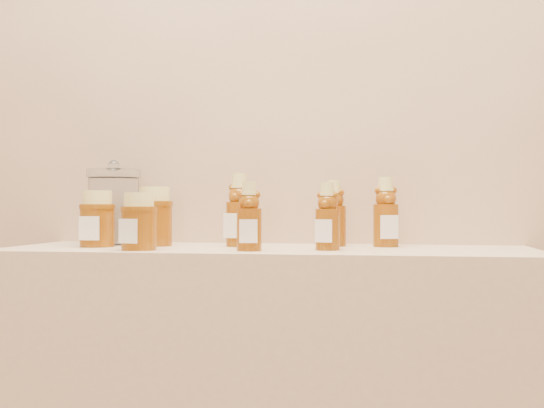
% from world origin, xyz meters
% --- Properties ---
extents(wall_back, '(3.50, 0.02, 2.70)m').
position_xyz_m(wall_back, '(0.00, 1.75, 1.35)').
color(wall_back, tan).
rests_on(wall_back, ground).
extents(bear_bottle_back_left, '(0.09, 0.09, 0.20)m').
position_xyz_m(bear_bottle_back_left, '(-0.07, 1.60, 1.00)').
color(bear_bottle_back_left, '#683308').
rests_on(bear_bottle_back_left, display_table).
extents(bear_bottle_back_mid, '(0.08, 0.08, 0.18)m').
position_xyz_m(bear_bottle_back_mid, '(0.15, 1.65, 0.99)').
color(bear_bottle_back_mid, '#683308').
rests_on(bear_bottle_back_mid, display_table).
extents(bear_bottle_back_right, '(0.08, 0.08, 0.18)m').
position_xyz_m(bear_bottle_back_right, '(0.27, 1.64, 0.99)').
color(bear_bottle_back_right, '#683308').
rests_on(bear_bottle_back_right, display_table).
extents(bear_bottle_front_left, '(0.06, 0.06, 0.17)m').
position_xyz_m(bear_bottle_front_left, '(-0.02, 1.45, 0.98)').
color(bear_bottle_front_left, '#683308').
rests_on(bear_bottle_front_left, display_table).
extents(bear_bottle_front_right, '(0.07, 0.07, 0.17)m').
position_xyz_m(bear_bottle_front_right, '(0.14, 1.50, 0.98)').
color(bear_bottle_front_right, '#683308').
rests_on(bear_bottle_front_right, display_table).
extents(honey_jar_left, '(0.09, 0.09, 0.13)m').
position_xyz_m(honey_jar_left, '(-0.40, 1.53, 0.97)').
color(honey_jar_left, '#683308').
rests_on(honey_jar_left, display_table).
extents(honey_jar_back, '(0.11, 0.11, 0.14)m').
position_xyz_m(honey_jar_back, '(-0.28, 1.59, 0.97)').
color(honey_jar_back, '#683308').
rests_on(honey_jar_back, display_table).
extents(honey_jar_front, '(0.10, 0.10, 0.12)m').
position_xyz_m(honey_jar_front, '(-0.26, 1.43, 0.96)').
color(honey_jar_front, '#683308').
rests_on(honey_jar_front, display_table).
extents(glass_canister, '(0.15, 0.15, 0.20)m').
position_xyz_m(glass_canister, '(-0.41, 1.64, 1.00)').
color(glass_canister, white).
rests_on(glass_canister, display_table).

